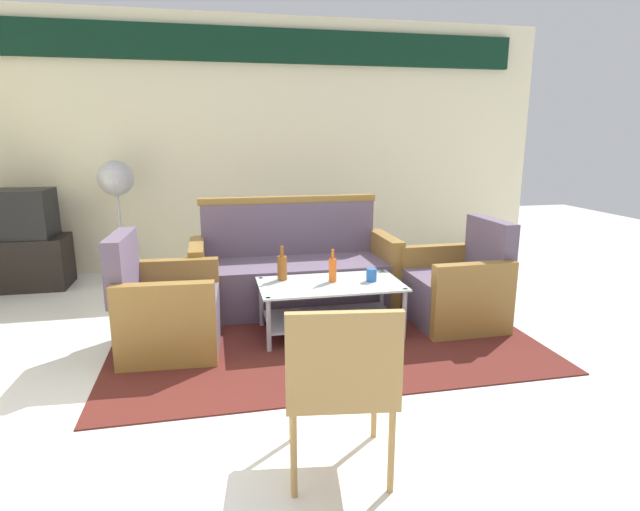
{
  "coord_description": "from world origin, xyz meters",
  "views": [
    {
      "loc": [
        -0.7,
        -3.0,
        1.53
      ],
      "look_at": [
        0.07,
        0.62,
        0.65
      ],
      "focal_mm": 28.83,
      "sensor_mm": 36.0,
      "label": 1
    }
  ],
  "objects_px": {
    "armchair_left": "(166,311)",
    "tv_stand": "(26,263)",
    "couch": "(294,272)",
    "armchair_right": "(457,289)",
    "bottle_brown": "(282,267)",
    "television": "(20,214)",
    "bottle_orange": "(333,270)",
    "cup": "(371,275)",
    "wicker_chair": "(340,377)",
    "coffee_table": "(330,300)",
    "pedestal_fan": "(116,186)"
  },
  "relations": [
    {
      "from": "bottle_orange",
      "to": "wicker_chair",
      "type": "relative_size",
      "value": 0.31
    },
    {
      "from": "armchair_right",
      "to": "coffee_table",
      "type": "distance_m",
      "value": 1.07
    },
    {
      "from": "couch",
      "to": "pedestal_fan",
      "type": "height_order",
      "value": "pedestal_fan"
    },
    {
      "from": "coffee_table",
      "to": "cup",
      "type": "distance_m",
      "value": 0.38
    },
    {
      "from": "wicker_chair",
      "to": "armchair_left",
      "type": "bearing_deg",
      "value": 125.61
    },
    {
      "from": "bottle_orange",
      "to": "coffee_table",
      "type": "bearing_deg",
      "value": -126.27
    },
    {
      "from": "couch",
      "to": "armchair_right",
      "type": "height_order",
      "value": "couch"
    },
    {
      "from": "bottle_orange",
      "to": "television",
      "type": "relative_size",
      "value": 0.42
    },
    {
      "from": "couch",
      "to": "armchair_left",
      "type": "bearing_deg",
      "value": 36.02
    },
    {
      "from": "bottle_brown",
      "to": "television",
      "type": "height_order",
      "value": "television"
    },
    {
      "from": "couch",
      "to": "bottle_orange",
      "type": "bearing_deg",
      "value": 105.8
    },
    {
      "from": "armchair_right",
      "to": "wicker_chair",
      "type": "relative_size",
      "value": 1.01
    },
    {
      "from": "television",
      "to": "armchair_left",
      "type": "bearing_deg",
      "value": 130.67
    },
    {
      "from": "television",
      "to": "wicker_chair",
      "type": "xyz_separation_m",
      "value": [
        2.37,
        -3.56,
        -0.27
      ]
    },
    {
      "from": "bottle_orange",
      "to": "wicker_chair",
      "type": "xyz_separation_m",
      "value": [
        -0.38,
        -1.74,
        -0.01
      ]
    },
    {
      "from": "couch",
      "to": "bottle_orange",
      "type": "distance_m",
      "value": 0.74
    },
    {
      "from": "bottle_orange",
      "to": "pedestal_fan",
      "type": "relative_size",
      "value": 0.2
    },
    {
      "from": "armchair_left",
      "to": "cup",
      "type": "bearing_deg",
      "value": 94.48
    },
    {
      "from": "cup",
      "to": "tv_stand",
      "type": "distance_m",
      "value": 3.59
    },
    {
      "from": "bottle_brown",
      "to": "television",
      "type": "relative_size",
      "value": 0.44
    },
    {
      "from": "armchair_left",
      "to": "wicker_chair",
      "type": "relative_size",
      "value": 1.01
    },
    {
      "from": "armchair_left",
      "to": "bottle_brown",
      "type": "xyz_separation_m",
      "value": [
        0.87,
        0.22,
        0.23
      ]
    },
    {
      "from": "coffee_table",
      "to": "television",
      "type": "relative_size",
      "value": 1.78
    },
    {
      "from": "couch",
      "to": "pedestal_fan",
      "type": "distance_m",
      "value": 2.14
    },
    {
      "from": "couch",
      "to": "bottle_orange",
      "type": "xyz_separation_m",
      "value": [
        0.19,
        -0.68,
        0.19
      ]
    },
    {
      "from": "coffee_table",
      "to": "couch",
      "type": "bearing_deg",
      "value": 103.08
    },
    {
      "from": "bottle_orange",
      "to": "tv_stand",
      "type": "distance_m",
      "value": 3.31
    },
    {
      "from": "tv_stand",
      "to": "television",
      "type": "height_order",
      "value": "television"
    },
    {
      "from": "armchair_right",
      "to": "pedestal_fan",
      "type": "height_order",
      "value": "pedestal_fan"
    },
    {
      "from": "bottle_brown",
      "to": "cup",
      "type": "bearing_deg",
      "value": -15.25
    },
    {
      "from": "couch",
      "to": "television",
      "type": "relative_size",
      "value": 2.91
    },
    {
      "from": "television",
      "to": "wicker_chair",
      "type": "relative_size",
      "value": 0.74
    },
    {
      "from": "armchair_left",
      "to": "wicker_chair",
      "type": "xyz_separation_m",
      "value": [
        0.87,
        -1.65,
        0.21
      ]
    },
    {
      "from": "armchair_right",
      "to": "bottle_orange",
      "type": "relative_size",
      "value": 3.3
    },
    {
      "from": "bottle_brown",
      "to": "armchair_right",
      "type": "bearing_deg",
      "value": -6.14
    },
    {
      "from": "cup",
      "to": "pedestal_fan",
      "type": "height_order",
      "value": "pedestal_fan"
    },
    {
      "from": "wicker_chair",
      "to": "coffee_table",
      "type": "bearing_deg",
      "value": 86.15
    },
    {
      "from": "armchair_left",
      "to": "coffee_table",
      "type": "relative_size",
      "value": 0.77
    },
    {
      "from": "bottle_orange",
      "to": "tv_stand",
      "type": "xyz_separation_m",
      "value": [
        -2.75,
        1.82,
        -0.25
      ]
    },
    {
      "from": "television",
      "to": "pedestal_fan",
      "type": "height_order",
      "value": "pedestal_fan"
    },
    {
      "from": "armchair_left",
      "to": "tv_stand",
      "type": "bearing_deg",
      "value": -138.46
    },
    {
      "from": "armchair_right",
      "to": "cup",
      "type": "xyz_separation_m",
      "value": [
        -0.75,
        -0.03,
        0.17
      ]
    },
    {
      "from": "bottle_brown",
      "to": "television",
      "type": "xyz_separation_m",
      "value": [
        -2.38,
        1.69,
        0.25
      ]
    },
    {
      "from": "television",
      "to": "bottle_orange",
      "type": "bearing_deg",
      "value": 148.87
    },
    {
      "from": "armchair_left",
      "to": "cup",
      "type": "relative_size",
      "value": 8.5
    },
    {
      "from": "coffee_table",
      "to": "wicker_chair",
      "type": "distance_m",
      "value": 1.75
    },
    {
      "from": "tv_stand",
      "to": "television",
      "type": "bearing_deg",
      "value": 87.57
    },
    {
      "from": "armchair_left",
      "to": "armchair_right",
      "type": "relative_size",
      "value": 1.0
    },
    {
      "from": "cup",
      "to": "wicker_chair",
      "type": "distance_m",
      "value": 1.82
    },
    {
      "from": "bottle_orange",
      "to": "tv_stand",
      "type": "bearing_deg",
      "value": 146.48
    }
  ]
}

